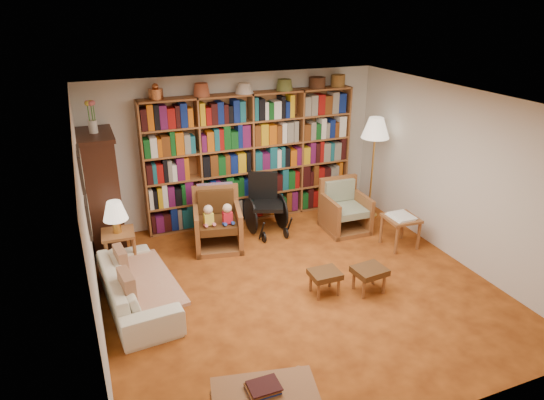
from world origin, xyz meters
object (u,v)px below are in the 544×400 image
armchair_leather (216,222)px  footstool_b (370,272)px  floor_lamp (375,132)px  sofa (137,286)px  footstool_a (325,276)px  side_table_papers (401,222)px  armchair_sage (343,210)px  wheelchair (266,205)px  coffee_table (264,394)px  side_table_lamp (119,242)px

armchair_leather → footstool_b: 2.54m
floor_lamp → footstool_b: 2.76m
sofa → footstool_a: bearing=-110.8°
footstool_a → sofa: bearing=164.1°
side_table_papers → armchair_sage: bearing=119.1°
floor_lamp → footstool_a: bearing=-134.8°
armchair_leather → wheelchair: size_ratio=0.93×
wheelchair → footstool_a: (0.02, -2.05, -0.18)m
coffee_table → sofa: bearing=109.2°
sofa → wheelchair: wheelchair is taller
armchair_sage → footstool_a: (-1.20, -1.65, -0.06)m
wheelchair → footstool_a: bearing=-89.4°
sofa → side_table_papers: sofa is taller
armchair_sage → armchair_leather: bearing=173.8°
side_table_lamp → side_table_papers: size_ratio=1.19×
armchair_leather → armchair_sage: bearing=-6.2°
armchair_leather → coffee_table: 3.61m
side_table_papers → footstool_a: side_table_papers is taller
armchair_leather → coffee_table: (-0.57, -3.56, -0.04)m
floor_lamp → armchair_sage: bearing=-159.6°
side_table_lamp → footstool_b: side_table_lamp is taller
footstool_b → coffee_table: size_ratio=0.44×
armchair_leather → wheelchair: (0.91, 0.17, 0.07)m
armchair_sage → wheelchair: size_ratio=0.86×
wheelchair → footstool_b: wheelchair is taller
wheelchair → side_table_lamp: bearing=-168.3°
sofa → side_table_papers: (4.01, 0.09, 0.15)m
sofa → floor_lamp: floor_lamp is taller
footstool_a → floor_lamp: bearing=45.2°
sofa → wheelchair: bearing=-63.5°
sofa → floor_lamp: bearing=-78.3°
armchair_sage → side_table_lamp: bearing=-178.6°
side_table_lamp → footstool_a: (2.41, -1.56, -0.20)m
armchair_sage → side_table_papers: bearing=-60.9°
floor_lamp → armchair_leather: bearing=-179.5°
sofa → coffee_table: size_ratio=1.78×
coffee_table → armchair_sage: bearing=51.0°
armchair_sage → coffee_table: armchair_sage is taller
sofa → armchair_sage: armchair_sage is taller
armchair_leather → footstool_a: (0.93, -1.88, -0.11)m
sofa → side_table_papers: size_ratio=3.43×
sofa → armchair_sage: (3.51, 0.99, 0.06)m
footstool_b → floor_lamp: bearing=57.5°
wheelchair → coffee_table: wheelchair is taller
coffee_table → footstool_b: bearing=36.2°
footstool_b → armchair_leather: bearing=126.0°
armchair_leather → floor_lamp: (2.82, 0.02, 1.16)m
wheelchair → coffee_table: 4.02m
side_table_lamp → footstool_b: 3.45m
footstool_a → armchair_leather: bearing=116.3°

